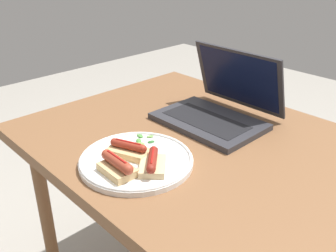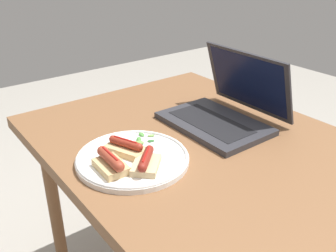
% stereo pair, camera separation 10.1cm
% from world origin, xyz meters
% --- Properties ---
extents(desk, '(1.06, 0.78, 0.74)m').
position_xyz_m(desk, '(0.00, 0.00, 0.66)').
color(desk, brown).
rests_on(desk, ground_plane).
extents(laptop, '(0.32, 0.28, 0.21)m').
position_xyz_m(laptop, '(-0.08, 0.14, 0.78)').
color(laptop, '#2D2D33').
rests_on(laptop, desk).
extents(plate, '(0.29, 0.29, 0.02)m').
position_xyz_m(plate, '(-0.05, -0.21, 0.75)').
color(plate, white).
rests_on(plate, desk).
extents(sausage_toast_left, '(0.11, 0.06, 0.05)m').
position_xyz_m(sausage_toast_left, '(-0.03, -0.29, 0.77)').
color(sausage_toast_left, tan).
rests_on(sausage_toast_left, plate).
extents(sausage_toast_middle, '(0.12, 0.09, 0.04)m').
position_xyz_m(sausage_toast_middle, '(-0.08, -0.21, 0.77)').
color(sausage_toast_middle, tan).
rests_on(sausage_toast_middle, plate).
extents(sausage_toast_right, '(0.11, 0.11, 0.04)m').
position_xyz_m(sausage_toast_right, '(0.01, -0.21, 0.77)').
color(sausage_toast_right, '#D6B784').
rests_on(sausage_toast_right, plate).
extents(salad_pile, '(0.07, 0.08, 0.01)m').
position_xyz_m(salad_pile, '(-0.11, -0.14, 0.76)').
color(salad_pile, '#4C8E3D').
rests_on(salad_pile, plate).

